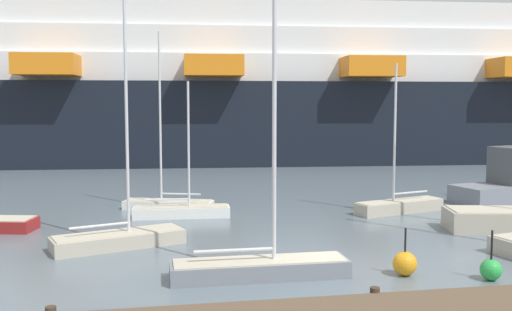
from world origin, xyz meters
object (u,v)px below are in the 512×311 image
object	(u,v)px
channel_buoy_2	(405,263)
cruise_ship	(340,91)
sailboat_2	(182,210)
sailboat_6	(399,204)
sailboat_1	(260,262)
sailboat_7	(168,201)
fishing_boat_1	(512,183)
channel_buoy_0	(491,269)
sailboat_0	(119,236)

from	to	relation	value
channel_buoy_2	cruise_ship	xyz separation A→B (m)	(10.33, 37.15, 5.93)
sailboat_2	sailboat_6	bearing A→B (deg)	-0.75
sailboat_2	channel_buoy_2	xyz separation A→B (m)	(6.11, -10.00, 0.03)
sailboat_1	sailboat_7	distance (m)	11.80
fishing_boat_1	channel_buoy_2	bearing A→B (deg)	-148.28
sailboat_6	channel_buoy_0	size ratio (longest dim) A/B	4.71
sailboat_6	sailboat_7	size ratio (longest dim) A/B	0.81
sailboat_7	fishing_boat_1	distance (m)	17.74
sailboat_7	cruise_ship	distance (m)	30.83
channel_buoy_0	cruise_ship	world-z (taller)	cruise_ship
sailboat_1	sailboat_7	xyz separation A→B (m)	(-2.39, 11.56, -0.07)
sailboat_2	channel_buoy_2	world-z (taller)	sailboat_2
sailboat_0	sailboat_2	xyz separation A→B (m)	(2.46, 5.04, -0.08)
sailboat_0	sailboat_1	size ratio (longest dim) A/B	0.95
sailboat_7	cruise_ship	size ratio (longest dim) A/B	0.07
sailboat_6	sailboat_7	xyz separation A→B (m)	(-10.67, 2.76, 0.01)
sailboat_1	cruise_ship	xyz separation A→B (m)	(14.60, 36.60, 5.83)
sailboat_0	channel_buoy_2	xyz separation A→B (m)	(8.57, -4.96, -0.05)
sailboat_7	channel_buoy_2	size ratio (longest dim) A/B	5.93
sailboat_0	channel_buoy_0	bearing A→B (deg)	-47.59
sailboat_2	cruise_ship	size ratio (longest dim) A/B	0.05
sailboat_2	fishing_boat_1	size ratio (longest dim) A/B	0.91
channel_buoy_0	cruise_ship	xyz separation A→B (m)	(8.08, 38.03, 5.98)
sailboat_2	channel_buoy_0	xyz separation A→B (m)	(8.36, -10.88, -0.02)
fishing_boat_1	sailboat_0	bearing A→B (deg)	-176.03
sailboat_0	sailboat_7	world-z (taller)	sailboat_0
sailboat_1	sailboat_7	bearing A→B (deg)	101.57
sailboat_6	sailboat_7	bearing A→B (deg)	-31.46
fishing_boat_1	cruise_ship	bearing A→B (deg)	78.01
sailboat_6	channel_buoy_0	bearing A→B (deg)	63.27
sailboat_7	cruise_ship	xyz separation A→B (m)	(16.99, 25.04, 5.90)
sailboat_0	fishing_boat_1	bearing A→B (deg)	-1.72
sailboat_7	channel_buoy_0	bearing A→B (deg)	142.26
sailboat_1	cruise_ship	distance (m)	39.83
sailboat_0	sailboat_6	size ratio (longest dim) A/B	1.32
sailboat_0	sailboat_1	bearing A→B (deg)	-64.93
channel_buoy_0	channel_buoy_2	size ratio (longest dim) A/B	1.02
sailboat_7	fishing_boat_1	bearing A→B (deg)	-165.27
sailboat_7	sailboat_2	bearing A→B (deg)	122.34
sailboat_2	cruise_ship	distance (m)	32.30
sailboat_2	channel_buoy_0	bearing A→B (deg)	-49.52
sailboat_1	channel_buoy_2	size ratio (longest dim) A/B	6.71
sailboat_2	channel_buoy_2	bearing A→B (deg)	-55.65
sailboat_6	cruise_ship	world-z (taller)	cruise_ship
sailboat_6	channel_buoy_2	distance (m)	10.17
channel_buoy_2	sailboat_1	bearing A→B (deg)	172.59
sailboat_7	channel_buoy_2	distance (m)	13.82
sailboat_0	sailboat_2	distance (m)	5.61
sailboat_2	sailboat_7	xyz separation A→B (m)	(-0.55, 2.11, 0.06)
channel_buoy_0	channel_buoy_2	world-z (taller)	channel_buoy_0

